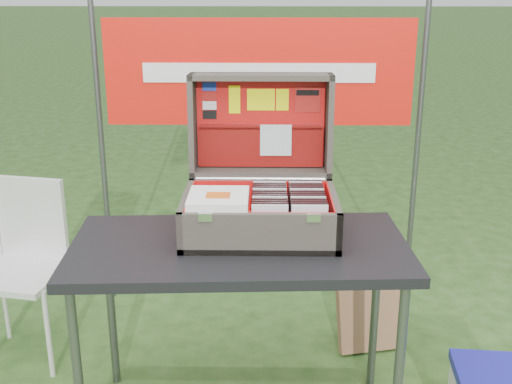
{
  "coord_description": "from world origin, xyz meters",
  "views": [
    {
      "loc": [
        0.04,
        -2.25,
        1.77
      ],
      "look_at": [
        0.0,
        0.1,
        0.98
      ],
      "focal_mm": 45.0,
      "sensor_mm": 36.0,
      "label": 1
    }
  ],
  "objects_px": {
    "suitcase": "(260,159)",
    "cardboard_box": "(371,315)",
    "table": "(240,336)",
    "chair": "(20,276)"
  },
  "relations": [
    {
      "from": "cardboard_box",
      "to": "suitcase",
      "type": "bearing_deg",
      "value": -155.65
    },
    {
      "from": "cardboard_box",
      "to": "chair",
      "type": "bearing_deg",
      "value": 170.79
    },
    {
      "from": "table",
      "to": "chair",
      "type": "height_order",
      "value": "chair"
    },
    {
      "from": "suitcase",
      "to": "chair",
      "type": "height_order",
      "value": "suitcase"
    },
    {
      "from": "cardboard_box",
      "to": "table",
      "type": "bearing_deg",
      "value": -150.3
    },
    {
      "from": "table",
      "to": "cardboard_box",
      "type": "bearing_deg",
      "value": 39.89
    },
    {
      "from": "suitcase",
      "to": "cardboard_box",
      "type": "bearing_deg",
      "value": 37.35
    },
    {
      "from": "chair",
      "to": "cardboard_box",
      "type": "distance_m",
      "value": 1.7
    },
    {
      "from": "chair",
      "to": "cardboard_box",
      "type": "xyz_separation_m",
      "value": [
        1.68,
        0.11,
        -0.25
      ]
    },
    {
      "from": "table",
      "to": "chair",
      "type": "bearing_deg",
      "value": 153.52
    }
  ]
}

